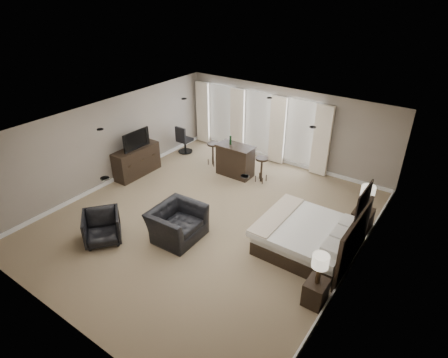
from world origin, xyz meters
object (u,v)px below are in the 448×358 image
Objects in this scene: lamp_near at (319,269)px; bar_counter at (235,160)px; lamp_far at (366,199)px; bar_stool_right at (261,170)px; dresser at (137,161)px; tv at (135,146)px; bar_stool_left at (213,154)px; desk_chair at (185,139)px; armchair_far at (102,226)px; bed at (306,225)px; nightstand_near at (316,292)px; armchair_near at (177,218)px; nightstand_far at (362,221)px.

lamp_near reaches higher than bar_counter.
lamp_far reaches higher than bar_stool_right.
tv reaches higher than dresser.
bar_stool_left is (-1.04, 0.19, -0.13)m from bar_counter.
lamp_far is at bearing 9.01° from dresser.
dresser is 1.58× the size of desk_chair.
armchair_far reaches higher than bar_stool_left.
dresser is 1.87× the size of armchair_far.
bar_counter is at bearing 147.82° from bed.
bed is 1.75m from nightstand_near.
desk_chair is (0.14, 2.22, -0.49)m from tv.
desk_chair is at bearing 170.82° from bar_stool_left.
bar_stool_right is at bearing -5.88° from armchair_near.
lamp_near is (0.00, 0.00, 0.60)m from nightstand_near.
dresser is at bearing -151.86° from bar_stool_right.
armchair_far is 4.93m from bar_stool_left.
armchair_near is at bearing -118.29° from tv.
dresser is 2.06× the size of bar_stool_left.
bar_stool_right is at bearing -61.86° from tv.
tv is 1.01× the size of desk_chair.
dresser is at bearing 165.40° from nightstand_near.
dresser is 4.01m from bar_stool_right.
desk_chair is (-5.89, 2.57, -0.16)m from bed.
dresser reaches higher than armchair_far.
armchair_near reaches higher than bar_stool_right.
lamp_near reaches higher than nightstand_far.
nightstand_near is (0.89, -1.45, -0.40)m from bed.
armchair_far is at bearing -148.04° from bed.
nightstand_near is at bearing -14.60° from dresser.
tv is at bearing 0.00° from dresser.
bar_counter is 0.93m from bar_stool_right.
armchair_far is (-4.13, -2.58, -0.24)m from bed.
bar_counter reaches higher than dresser.
lamp_near is 5.16m from armchair_far.
dresser is 3.72m from armchair_near.
nightstand_near is at bearing -104.60° from tv.
nightstand_near is 7.89m from desk_chair.
bar_counter is at bearing 171.14° from desk_chair.
bar_counter is 2.52m from desk_chair.
bed is at bearing -121.54° from nightstand_far.
lamp_far reaches higher than armchair_near.
armchair_near is at bearing -141.85° from lamp_far.
lamp_near reaches higher than desk_chair.
desk_chair is (0.14, 2.22, 0.04)m from dresser.
armchair_far reaches higher than bar_stool_right.
tv reaches higher than desk_chair.
nightstand_near is at bearing -35.36° from bar_stool_left.
bed reaches higher than bar_counter.
bed reaches higher than lamp_far.
desk_chair is at bearing 149.32° from lamp_near.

